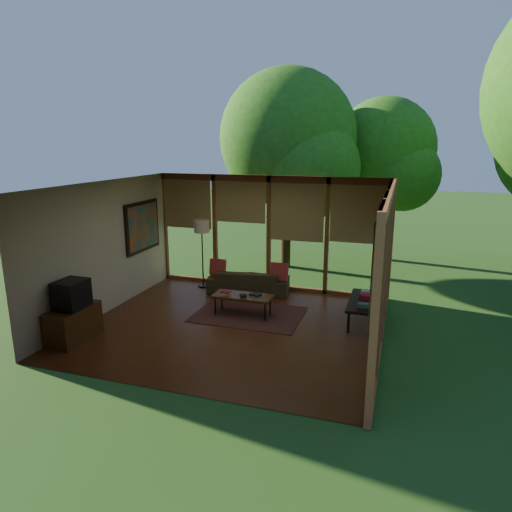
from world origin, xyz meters
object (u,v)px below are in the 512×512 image
(sofa, at_px, (249,281))
(floor_lamp, at_px, (202,230))
(side_console, at_px, (365,302))
(coffee_table, at_px, (243,297))
(television, at_px, (71,294))
(media_cabinet, at_px, (74,323))

(sofa, relative_size, floor_lamp, 1.14)
(floor_lamp, xyz_separation_m, side_console, (3.95, -1.14, -1.00))
(floor_lamp, height_order, coffee_table, floor_lamp)
(television, distance_m, floor_lamp, 3.70)
(sofa, xyz_separation_m, television, (-2.11, -3.43, 0.58))
(floor_lamp, xyz_separation_m, coffee_table, (1.56, -1.50, -1.01))
(sofa, xyz_separation_m, side_console, (2.74, -1.03, 0.14))
(coffee_table, xyz_separation_m, side_console, (2.39, 0.36, 0.02))
(television, bearing_deg, sofa, 58.44)
(television, height_order, coffee_table, television)
(media_cabinet, distance_m, television, 0.55)
(coffee_table, bearing_deg, media_cabinet, -140.52)
(media_cabinet, xyz_separation_m, television, (0.02, 0.00, 0.55))
(media_cabinet, relative_size, coffee_table, 0.83)
(floor_lamp, relative_size, side_console, 1.18)
(media_cabinet, bearing_deg, side_console, 26.28)
(media_cabinet, xyz_separation_m, coffee_table, (2.48, 2.04, 0.09))
(media_cabinet, height_order, side_console, media_cabinet)
(side_console, bearing_deg, floor_lamp, 163.95)
(side_console, bearing_deg, sofa, 159.41)
(media_cabinet, bearing_deg, floor_lamp, 75.43)
(media_cabinet, distance_m, side_console, 5.43)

